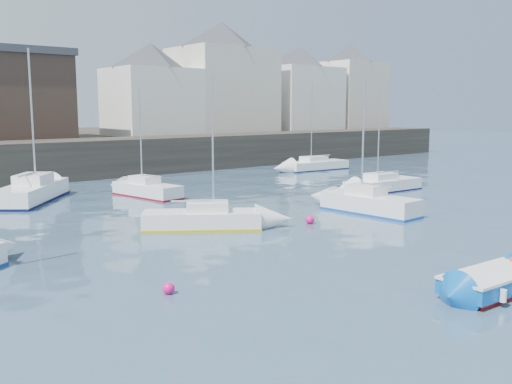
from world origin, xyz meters
TOP-DOWN VIEW (x-y plane):
  - water at (0.00, 0.00)m, footprint 220.00×220.00m
  - quay_wall at (0.00, 35.00)m, footprint 90.00×5.00m
  - land_strip at (0.00, 53.00)m, footprint 90.00×32.00m
  - bldg_east_a at (20.00, 42.00)m, footprint 13.36×13.36m
  - bldg_east_b at (31.00, 41.50)m, footprint 11.88×11.88m
  - bldg_east_c at (40.00, 41.50)m, footprint 11.14×11.14m
  - bldg_east_d at (11.00, 41.50)m, footprint 11.14×11.14m
  - blue_dinghy at (-1.33, -0.70)m, footprint 3.66×1.98m
  - sailboat_b at (-2.74, 12.54)m, footprint 5.41×4.52m
  - sailboat_c at (6.17, 10.15)m, footprint 1.99×5.48m
  - sailboat_d at (13.21, 14.78)m, footprint 5.88×2.14m
  - sailboat_f at (-0.05, 22.66)m, footprint 2.44×5.33m
  - sailboat_g at (19.32, 27.01)m, footprint 6.36×2.42m
  - sailboat_h at (-6.17, 25.41)m, footprint 6.10×6.82m
  - buoy_near at (-8.78, 5.44)m, footprint 0.36×0.36m
  - buoy_mid at (1.85, 10.19)m, footprint 0.42×0.42m
  - buoy_far at (-2.11, 15.90)m, footprint 0.45×0.45m

SIDE VIEW (x-z plane):
  - water at x=0.00m, z-range 0.00..0.00m
  - buoy_near at x=-8.78m, z-range -0.18..0.18m
  - buoy_mid at x=1.85m, z-range -0.21..0.21m
  - buoy_far at x=-2.11m, z-range -0.22..0.22m
  - blue_dinghy at x=-1.33m, z-range 0.04..0.72m
  - sailboat_g at x=19.32m, z-range -3.50..4.40m
  - sailboat_d at x=13.21m, z-range -3.25..4.14m
  - sailboat_b at x=-2.74m, z-range -3.02..3.93m
  - sailboat_f at x=-0.05m, z-range -2.87..3.81m
  - sailboat_c at x=6.17m, z-range -3.01..4.10m
  - sailboat_h at x=-6.17m, z-range -3.89..5.06m
  - land_strip at x=0.00m, z-range 0.00..2.80m
  - quay_wall at x=0.00m, z-range 0.00..3.00m
  - bldg_east_d at x=11.00m, z-range 2.89..11.84m
  - bldg_east_b at x=31.00m, z-range 2.89..12.84m
  - bldg_east_c at x=40.00m, z-range 2.90..13.85m
  - bldg_east_a at x=20.00m, z-range 2.91..14.71m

